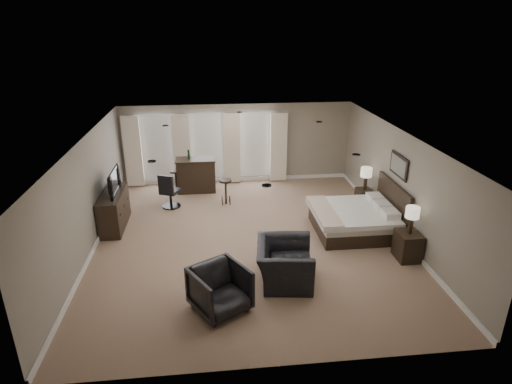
{
  "coord_description": "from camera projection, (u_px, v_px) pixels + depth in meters",
  "views": [
    {
      "loc": [
        -0.88,
        -9.41,
        5.06
      ],
      "look_at": [
        0.2,
        0.4,
        1.1
      ],
      "focal_mm": 30.0,
      "sensor_mm": 36.0,
      "label": 1
    }
  ],
  "objects": [
    {
      "name": "desk_chair",
      "position": [
        170.0,
        190.0,
        12.31
      ],
      "size": [
        0.7,
        0.7,
        1.04
      ],
      "primitive_type": "cube",
      "rotation": [
        0.0,
        0.0,
        2.73
      ],
      "color": "black",
      "rests_on": "ground"
    },
    {
      "name": "wall_art",
      "position": [
        398.0,
        166.0,
        10.5
      ],
      "size": [
        0.04,
        0.96,
        0.56
      ],
      "primitive_type": "cube",
      "color": "slate",
      "rests_on": "room"
    },
    {
      "name": "bar_stool_left",
      "position": [
        176.0,
        181.0,
        13.45
      ],
      "size": [
        0.4,
        0.4,
        0.72
      ],
      "primitive_type": "cube",
      "rotation": [
        0.0,
        0.0,
        0.17
      ],
      "color": "black",
      "rests_on": "ground"
    },
    {
      "name": "armchair_far",
      "position": [
        220.0,
        288.0,
        7.88
      ],
      "size": [
        1.26,
        1.23,
        0.97
      ],
      "primitive_type": "imported",
      "rotation": [
        0.0,
        0.0,
        0.53
      ],
      "color": "black",
      "rests_on": "ground"
    },
    {
      "name": "dresser",
      "position": [
        114.0,
        210.0,
        11.14
      ],
      "size": [
        0.52,
        1.62,
        0.94
      ],
      "primitive_type": "cube",
      "color": "black",
      "rests_on": "ground"
    },
    {
      "name": "nightstand_far",
      "position": [
        364.0,
        199.0,
        12.37
      ],
      "size": [
        0.42,
        0.51,
        0.55
      ],
      "primitive_type": "cube",
      "color": "black",
      "rests_on": "ground"
    },
    {
      "name": "bar_counter",
      "position": [
        196.0,
        175.0,
        13.48
      ],
      "size": [
        1.24,
        0.64,
        1.08
      ],
      "primitive_type": "cube",
      "color": "black",
      "rests_on": "ground"
    },
    {
      "name": "tv",
      "position": [
        112.0,
        191.0,
        10.94
      ],
      "size": [
        0.63,
        1.1,
        0.14
      ],
      "primitive_type": "imported",
      "rotation": [
        0.0,
        0.0,
        1.57
      ],
      "color": "black",
      "rests_on": "dresser"
    },
    {
      "name": "armchair_near",
      "position": [
        285.0,
        257.0,
        8.75
      ],
      "size": [
        1.01,
        1.4,
        1.13
      ],
      "primitive_type": "imported",
      "rotation": [
        0.0,
        0.0,
        1.44
      ],
      "color": "black",
      "rests_on": "ground"
    },
    {
      "name": "bed",
      "position": [
        351.0,
        209.0,
        10.8
      ],
      "size": [
        2.02,
        1.93,
        1.29
      ],
      "primitive_type": "cube",
      "color": "silver",
      "rests_on": "ground"
    },
    {
      "name": "lamp_far",
      "position": [
        366.0,
        179.0,
        12.14
      ],
      "size": [
        0.32,
        0.32,
        0.66
      ],
      "primitive_type": "cube",
      "color": "beige",
      "rests_on": "nightstand_far"
    },
    {
      "name": "window_bay",
      "position": [
        207.0,
        148.0,
        13.89
      ],
      "size": [
        5.25,
        0.2,
        2.3
      ],
      "color": "silver",
      "rests_on": "room"
    },
    {
      "name": "room",
      "position": [
        249.0,
        191.0,
        10.16
      ],
      "size": [
        7.6,
        8.6,
        2.64
      ],
      "color": "#886C56",
      "rests_on": "ground"
    },
    {
      "name": "lamp_near",
      "position": [
        411.0,
        220.0,
        9.43
      ],
      "size": [
        0.31,
        0.31,
        0.63
      ],
      "primitive_type": "cube",
      "color": "beige",
      "rests_on": "nightstand_near"
    },
    {
      "name": "bar_stool_right",
      "position": [
        226.0,
        192.0,
        12.58
      ],
      "size": [
        0.42,
        0.42,
        0.76
      ],
      "primitive_type": "cube",
      "rotation": [
        0.0,
        0.0,
        0.19
      ],
      "color": "black",
      "rests_on": "ground"
    },
    {
      "name": "nightstand_near",
      "position": [
        408.0,
        246.0,
        9.67
      ],
      "size": [
        0.49,
        0.6,
        0.65
      ],
      "primitive_type": "cube",
      "color": "black",
      "rests_on": "ground"
    }
  ]
}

